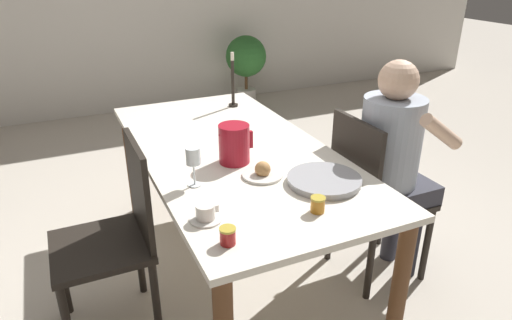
% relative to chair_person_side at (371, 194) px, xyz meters
% --- Properties ---
extents(ground_plane, '(20.00, 20.00, 0.00)m').
position_rel_chair_person_side_xyz_m(ground_plane, '(-0.64, 0.33, -0.50)').
color(ground_plane, beige).
extents(dining_table, '(0.90, 1.84, 0.74)m').
position_rel_chair_person_side_xyz_m(dining_table, '(-0.64, 0.33, 0.15)').
color(dining_table, silver).
rests_on(dining_table, ground_plane).
extents(chair_person_side, '(0.42, 0.42, 0.92)m').
position_rel_chair_person_side_xyz_m(chair_person_side, '(0.00, 0.00, 0.00)').
color(chair_person_side, black).
rests_on(chair_person_side, ground_plane).
extents(chair_opposite, '(0.42, 0.42, 0.92)m').
position_rel_chair_person_side_xyz_m(chair_opposite, '(-1.27, 0.16, 0.00)').
color(chair_opposite, black).
rests_on(chair_opposite, ground_plane).
extents(person_seated, '(0.39, 0.41, 1.20)m').
position_rel_chair_person_side_xyz_m(person_seated, '(0.09, -0.04, 0.22)').
color(person_seated, '#33333D').
rests_on(person_seated, ground_plane).
extents(red_pitcher, '(0.17, 0.14, 0.19)m').
position_rel_chair_person_side_xyz_m(red_pitcher, '(-0.69, 0.18, 0.34)').
color(red_pitcher, '#A31423').
rests_on(red_pitcher, dining_table).
extents(wine_glass_water, '(0.06, 0.06, 0.17)m').
position_rel_chair_person_side_xyz_m(wine_glass_water, '(-0.94, 0.03, 0.37)').
color(wine_glass_water, white).
rests_on(wine_glass_water, dining_table).
extents(teacup_near_person, '(0.12, 0.12, 0.06)m').
position_rel_chair_person_side_xyz_m(teacup_near_person, '(-0.98, -0.26, 0.27)').
color(teacup_near_person, silver).
rests_on(teacup_near_person, dining_table).
extents(serving_tray, '(0.32, 0.32, 0.03)m').
position_rel_chair_person_side_xyz_m(serving_tray, '(-0.43, -0.19, 0.26)').
color(serving_tray, '#9E9EA3').
rests_on(serving_tray, dining_table).
extents(bread_plate, '(0.18, 0.18, 0.07)m').
position_rel_chair_person_side_xyz_m(bread_plate, '(-0.64, -0.02, 0.26)').
color(bread_plate, silver).
rests_on(bread_plate, dining_table).
extents(jam_jar_amber, '(0.06, 0.06, 0.06)m').
position_rel_chair_person_side_xyz_m(jam_jar_amber, '(-0.58, -0.38, 0.28)').
color(jam_jar_amber, '#C67A1E').
rests_on(jam_jar_amber, dining_table).
extents(jam_jar_red, '(0.06, 0.06, 0.06)m').
position_rel_chair_person_side_xyz_m(jam_jar_red, '(-0.96, -0.43, 0.28)').
color(jam_jar_red, '#A81E1E').
rests_on(jam_jar_red, dining_table).
extents(candlestick_tall, '(0.06, 0.06, 0.35)m').
position_rel_chair_person_side_xyz_m(candlestick_tall, '(-0.37, 0.98, 0.38)').
color(candlestick_tall, black).
rests_on(candlestick_tall, dining_table).
extents(potted_plant, '(0.46, 0.46, 0.81)m').
position_rel_chair_person_side_xyz_m(potted_plant, '(0.64, 3.11, 0.04)').
color(potted_plant, beige).
rests_on(potted_plant, ground_plane).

